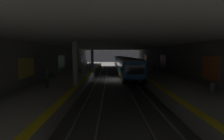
{
  "coord_description": "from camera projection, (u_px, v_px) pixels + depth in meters",
  "views": [
    {
      "loc": [
        -27.27,
        0.74,
        4.33
      ],
      "look_at": [
        2.54,
        0.41,
        1.37
      ],
      "focal_mm": 25.96,
      "sensor_mm": 36.0,
      "label": 1
    }
  ],
  "objects": [
    {
      "name": "bench_left_mid",
      "position": [
        162.0,
        69.0,
        29.11
      ],
      "size": [
        1.7,
        0.47,
        0.86
      ],
      "color": "#262628",
      "rests_on": "platform_left"
    },
    {
      "name": "ceiling_slab",
      "position": [
        115.0,
        45.0,
        27.0
      ],
      "size": [
        60.0,
        19.4,
        0.4
      ],
      "color": "beige",
      "rests_on": "wall_left"
    },
    {
      "name": "bench_right_near",
      "position": [
        51.0,
        75.0,
        21.33
      ],
      "size": [
        1.7,
        0.47,
        0.86
      ],
      "color": "#262628",
      "rests_on": "platform_right"
    },
    {
      "name": "ground_plane",
      "position": [
        115.0,
        79.0,
        27.57
      ],
      "size": [
        120.0,
        120.0,
        0.0
      ],
      "primitive_type": "plane",
      "color": "#42423F"
    },
    {
      "name": "platform_left",
      "position": [
        153.0,
        76.0,
        27.59
      ],
      "size": [
        60.0,
        5.3,
        1.06
      ],
      "color": "#A8A59E",
      "rests_on": "ground"
    },
    {
      "name": "person_walking_mid",
      "position": [
        87.0,
        64.0,
        39.82
      ],
      "size": [
        0.6,
        0.23,
        1.67
      ],
      "color": "black",
      "rests_on": "platform_right"
    },
    {
      "name": "suitcase_rolling",
      "position": [
        80.0,
        71.0,
        28.27
      ],
      "size": [
        0.33,
        0.24,
        0.98
      ],
      "color": "maroon",
      "rests_on": "platform_right"
    },
    {
      "name": "platform_right",
      "position": [
        76.0,
        76.0,
        27.45
      ],
      "size": [
        60.0,
        5.3,
        1.06
      ],
      "color": "#A8A59E",
      "rests_on": "ground"
    },
    {
      "name": "track_left",
      "position": [
        127.0,
        79.0,
        27.59
      ],
      "size": [
        60.0,
        1.53,
        0.16
      ],
      "color": "gray",
      "rests_on": "ground"
    },
    {
      "name": "trash_bin",
      "position": [
        212.0,
        88.0,
        13.61
      ],
      "size": [
        0.44,
        0.44,
        0.85
      ],
      "color": "#595B5E",
      "rests_on": "platform_left"
    },
    {
      "name": "pillar_far",
      "position": [
        92.0,
        59.0,
        32.43
      ],
      "size": [
        0.56,
        0.56,
        4.55
      ],
      "color": "gray",
      "rests_on": "platform_right"
    },
    {
      "name": "bench_left_near",
      "position": [
        169.0,
        71.0,
        25.7
      ],
      "size": [
        1.7,
        0.47,
        0.86
      ],
      "color": "#262628",
      "rests_on": "platform_left"
    },
    {
      "name": "person_boarding",
      "position": [
        154.0,
        68.0,
        26.66
      ],
      "size": [
        0.6,
        0.24,
        1.74
      ],
      "color": "#3C3C3C",
      "rests_on": "platform_left"
    },
    {
      "name": "wall_right",
      "position": [
        59.0,
        63.0,
        27.24
      ],
      "size": [
        60.0,
        0.56,
        5.6
      ],
      "color": "slate",
      "rests_on": "ground"
    },
    {
      "name": "person_standing_far",
      "position": [
        47.0,
        79.0,
        15.65
      ],
      "size": [
        0.6,
        0.23,
        1.68
      ],
      "color": "#303030",
      "rests_on": "platform_right"
    },
    {
      "name": "metro_train",
      "position": [
        123.0,
        64.0,
        38.26
      ],
      "size": [
        37.83,
        2.83,
        3.49
      ],
      "color": "#19569E",
      "rests_on": "track_left"
    },
    {
      "name": "wall_left",
      "position": [
        170.0,
        63.0,
        27.43
      ],
      "size": [
        60.0,
        0.56,
        5.6
      ],
      "color": "slate",
      "rests_on": "ground"
    },
    {
      "name": "person_waiting_near",
      "position": [
        90.0,
        64.0,
        37.39
      ],
      "size": [
        0.6,
        0.22,
        1.61
      ],
      "color": "#252525",
      "rests_on": "platform_right"
    },
    {
      "name": "pillar_near",
      "position": [
        75.0,
        64.0,
        16.63
      ],
      "size": [
        0.56,
        0.56,
        4.55
      ],
      "color": "gray",
      "rests_on": "platform_right"
    },
    {
      "name": "bench_left_far",
      "position": [
        145.0,
        64.0,
        42.73
      ],
      "size": [
        1.7,
        0.47,
        0.86
      ],
      "color": "#262628",
      "rests_on": "platform_left"
    },
    {
      "name": "track_right",
      "position": [
        102.0,
        79.0,
        27.54
      ],
      "size": [
        60.0,
        1.53,
        0.16
      ],
      "color": "gray",
      "rests_on": "ground"
    },
    {
      "name": "bench_right_mid",
      "position": [
        73.0,
        67.0,
        34.17
      ],
      "size": [
        1.7,
        0.47,
        0.86
      ],
      "color": "#262628",
      "rests_on": "platform_right"
    }
  ]
}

